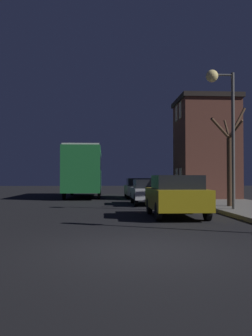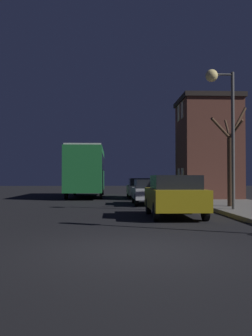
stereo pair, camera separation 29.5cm
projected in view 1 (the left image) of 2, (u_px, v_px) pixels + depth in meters
ground_plane at (145, 250)px, 7.68m from camera, size 120.00×120.00×0.00m
brick_building at (206, 148)px, 25.03m from camera, size 3.87×4.31×6.64m
streetlamp at (221, 104)px, 15.92m from camera, size 1.23×0.53×5.93m
bare_tree at (230, 160)px, 17.50m from camera, size 2.03×1.71×4.70m
bus at (84, 168)px, 28.66m from camera, size 2.57×9.61×3.73m
car_near_lane at (176, 195)px, 14.02m from camera, size 1.88×3.85×1.57m
car_mid_lane at (148, 191)px, 20.61m from camera, size 1.74×3.81×1.38m
car_far_lane at (139, 188)px, 27.08m from camera, size 1.88×4.04×1.44m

